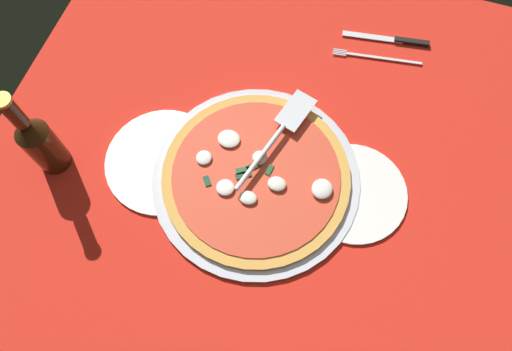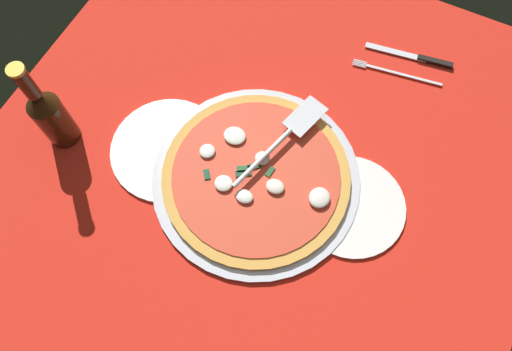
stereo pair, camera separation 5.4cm
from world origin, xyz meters
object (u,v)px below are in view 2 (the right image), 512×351
(pizza_server, at_px, (282,139))
(place_setting_near, at_px, (407,66))
(dinner_plate_right, at_px, (168,149))
(pizza, at_px, (256,176))
(beer_bottle, at_px, (50,114))
(dinner_plate_left, at_px, (351,206))

(pizza_server, bearing_deg, place_setting_near, -11.62)
(dinner_plate_right, height_order, pizza, pizza)
(beer_bottle, bearing_deg, dinner_plate_right, -162.69)
(pizza, xyz_separation_m, pizza_server, (-0.01, -0.09, 0.02))
(dinner_plate_left, xyz_separation_m, place_setting_near, (0.01, -0.36, -0.00))
(dinner_plate_left, xyz_separation_m, dinner_plate_right, (0.38, 0.05, 0.00))
(dinner_plate_left, relative_size, pizza, 0.57)
(pizza, bearing_deg, dinner_plate_right, 6.31)
(beer_bottle, bearing_deg, pizza, -167.84)
(dinner_plate_left, distance_m, beer_bottle, 0.61)
(dinner_plate_left, xyz_separation_m, pizza, (0.19, 0.03, 0.01))
(dinner_plate_left, relative_size, pizza_server, 0.83)
(dinner_plate_left, relative_size, dinner_plate_right, 0.90)
(pizza, relative_size, place_setting_near, 1.79)
(pizza, bearing_deg, beer_bottle, 12.16)
(dinner_plate_right, height_order, pizza_server, pizza_server)
(pizza, bearing_deg, pizza_server, -99.87)
(place_setting_near, relative_size, beer_bottle, 0.89)
(dinner_plate_left, xyz_separation_m, pizza_server, (0.18, -0.06, 0.04))
(pizza_server, relative_size, place_setting_near, 1.22)
(pizza_server, bearing_deg, dinner_plate_left, -91.04)
(dinner_plate_right, distance_m, place_setting_near, 0.56)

